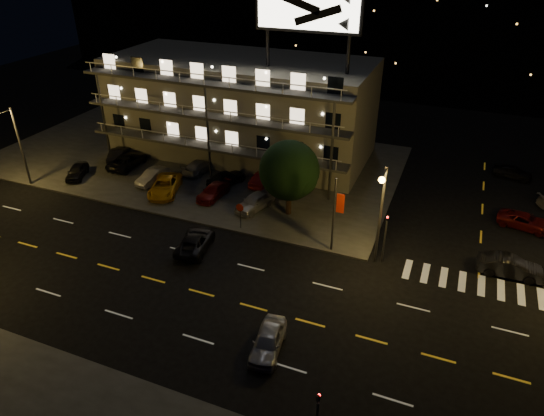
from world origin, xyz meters
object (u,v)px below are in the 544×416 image
at_px(road_car_west, 195,242).
at_px(lot_car_2, 165,186).
at_px(lot_car_4, 255,202).
at_px(road_car_east, 268,341).
at_px(tree, 289,172).
at_px(side_car_0, 510,267).
at_px(lot_car_7, 200,166).

bearing_deg(road_car_west, lot_car_2, -54.20).
bearing_deg(lot_car_4, road_car_east, -47.29).
distance_m(tree, side_car_0, 18.58).
bearing_deg(side_car_0, lot_car_7, 75.35).
height_order(lot_car_4, lot_car_7, lot_car_4).
xyz_separation_m(lot_car_4, road_car_east, (7.56, -15.19, -0.18)).
bearing_deg(lot_car_7, lot_car_2, 88.33).
height_order(tree, road_car_east, tree).
distance_m(lot_car_2, side_car_0, 30.44).
bearing_deg(tree, lot_car_4, -172.64).
xyz_separation_m(lot_car_7, side_car_0, (29.67, -6.81, -0.04)).
bearing_deg(road_car_east, tree, 98.48).
xyz_separation_m(road_car_east, road_car_west, (-9.47, 7.78, -0.04)).
bearing_deg(road_car_east, lot_car_2, 130.96).
relative_size(tree, road_car_east, 1.65).
bearing_deg(lot_car_7, road_car_east, 134.60).
bearing_deg(road_car_west, road_car_east, 130.16).
bearing_deg(side_car_0, tree, 81.32).
bearing_deg(lot_car_7, lot_car_4, 155.68).
xyz_separation_m(tree, lot_car_2, (-12.28, -0.79, -3.32)).
relative_size(lot_car_2, road_car_east, 1.26).
height_order(tree, lot_car_2, tree).
bearing_deg(lot_car_4, side_car_0, 11.35).
height_order(road_car_east, road_car_west, road_car_east).
distance_m(tree, road_car_west, 9.90).
height_order(tree, side_car_0, tree).
relative_size(tree, road_car_west, 1.43).
bearing_deg(lot_car_2, lot_car_4, -15.46).
height_order(lot_car_2, side_car_0, lot_car_2).
bearing_deg(lot_car_4, road_car_west, -88.17).
bearing_deg(lot_car_4, tree, 23.62).
bearing_deg(tree, side_car_0, -6.96).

